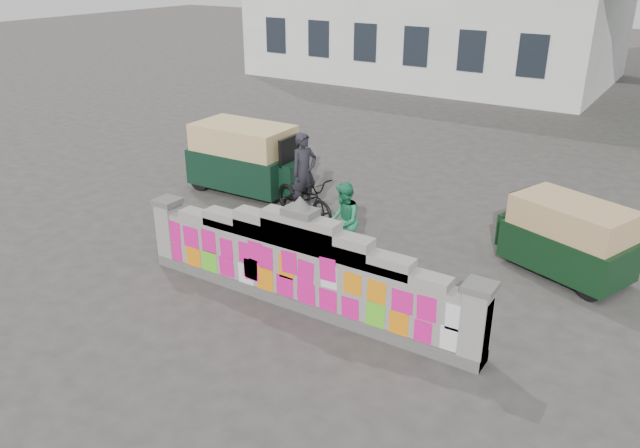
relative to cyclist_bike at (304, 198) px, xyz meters
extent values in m
plane|color=#383533|center=(2.06, -3.15, -0.52)|extent=(100.00, 100.00, 0.00)
cube|color=#4C4C49|center=(2.06, -3.15, -0.42)|extent=(6.40, 0.42, 0.20)
cube|color=gray|center=(2.06, -3.15, 0.08)|extent=(6.40, 0.32, 1.00)
cube|color=gray|center=(2.06, -3.15, 0.65)|extent=(5.20, 0.32, 0.14)
cube|color=gray|center=(2.06, -3.15, 0.72)|extent=(4.00, 0.32, 0.28)
cube|color=gray|center=(2.06, -3.15, 0.80)|extent=(2.60, 0.32, 0.44)
cube|color=gray|center=(2.06, -3.15, 0.87)|extent=(1.40, 0.32, 0.58)
cube|color=#4C4C49|center=(2.06, -3.15, 1.22)|extent=(0.55, 0.36, 0.12)
cone|color=#4C4C49|center=(2.06, -3.15, 1.38)|extent=(0.36, 0.36, 0.22)
cube|color=gray|center=(-0.96, -3.15, 0.10)|extent=(0.36, 0.40, 1.24)
cube|color=#4C4C49|center=(-0.96, -3.15, 0.76)|extent=(0.44, 0.44, 0.10)
cube|color=gray|center=(5.08, -3.15, 0.10)|extent=(0.36, 0.40, 1.24)
cube|color=#4C4C49|center=(5.08, -3.15, 0.76)|extent=(0.44, 0.44, 0.10)
imported|color=black|center=(0.00, 0.00, 0.00)|extent=(2.10, 1.30, 1.04)
imported|color=black|center=(0.00, 0.00, 0.36)|extent=(0.61, 0.75, 1.76)
imported|color=#268E5F|center=(1.69, -1.14, 0.25)|extent=(0.88, 0.94, 1.54)
cube|color=black|center=(-2.34, 0.79, 0.08)|extent=(2.66, 1.48, 0.88)
cube|color=tan|center=(-2.34, 0.79, 0.85)|extent=(2.44, 1.42, 0.66)
cube|color=black|center=(-0.98, 0.82, 0.08)|extent=(0.56, 0.78, 0.77)
cube|color=black|center=(-0.98, 0.82, 0.74)|extent=(0.10, 0.77, 0.66)
cylinder|color=black|center=(-0.87, 0.82, -0.25)|extent=(0.55, 0.14, 0.55)
cylinder|color=black|center=(-3.32, 0.16, -0.25)|extent=(0.55, 0.14, 0.55)
cylinder|color=black|center=(-3.34, 1.37, -0.25)|extent=(0.55, 0.14, 0.55)
cube|color=black|center=(5.55, 0.47, -0.01)|extent=(2.49, 1.90, 0.74)
cube|color=tan|center=(5.55, 0.47, 0.63)|extent=(2.30, 1.80, 0.55)
cube|color=black|center=(4.47, 0.88, -0.01)|extent=(0.66, 0.77, 0.64)
cube|color=black|center=(4.47, 0.88, 0.54)|extent=(0.30, 0.63, 0.55)
cylinder|color=black|center=(4.39, 0.91, -0.29)|extent=(0.47, 0.27, 0.46)
cylinder|color=black|center=(6.51, 0.65, -0.29)|extent=(0.47, 0.27, 0.46)
cylinder|color=black|center=(6.15, -0.30, -0.29)|extent=(0.47, 0.27, 0.46)
camera|label=1|loc=(7.31, -10.74, 5.01)|focal=35.00mm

